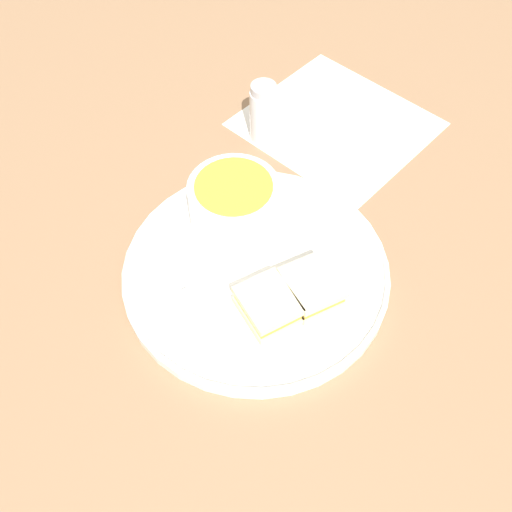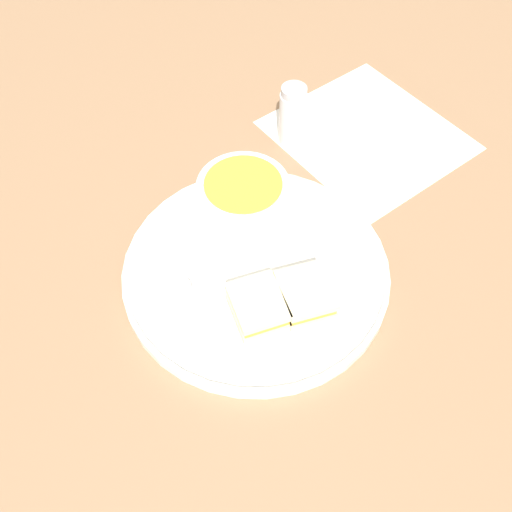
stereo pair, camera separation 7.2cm
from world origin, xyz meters
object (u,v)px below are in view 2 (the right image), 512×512
at_px(spoon, 183,283).
at_px(salt_shaker, 293,116).
at_px(soup_bowl, 244,204).
at_px(sandwich_half_near, 258,306).
at_px(sandwich_half_far, 306,295).

relative_size(spoon, salt_shaker, 1.03).
height_order(soup_bowl, spoon, soup_bowl).
xyz_separation_m(sandwich_half_near, salt_shaker, (0.26, -0.18, 0.01)).
bearing_deg(sandwich_half_near, sandwich_half_far, -100.86).
bearing_deg(soup_bowl, sandwich_half_near, 160.94).
xyz_separation_m(spoon, sandwich_half_near, (-0.08, -0.06, 0.01)).
height_order(spoon, salt_shaker, salt_shaker).
height_order(sandwich_half_far, salt_shaker, salt_shaker).
relative_size(sandwich_half_far, salt_shaker, 0.81).
bearing_deg(sandwich_half_near, spoon, 39.44).
height_order(spoon, sandwich_half_far, sandwich_half_far).
distance_m(soup_bowl, spoon, 0.12).
height_order(soup_bowl, sandwich_half_far, soup_bowl).
xyz_separation_m(sandwich_half_far, salt_shaker, (0.27, -0.13, 0.01)).
distance_m(soup_bowl, salt_shaker, 0.19).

